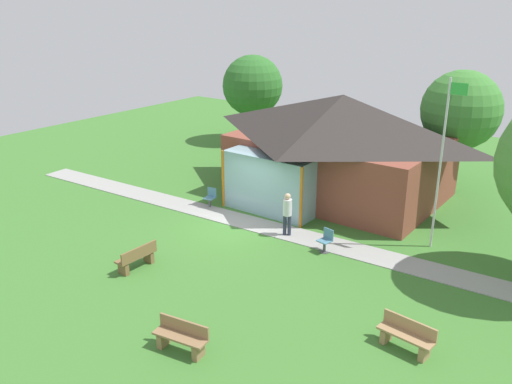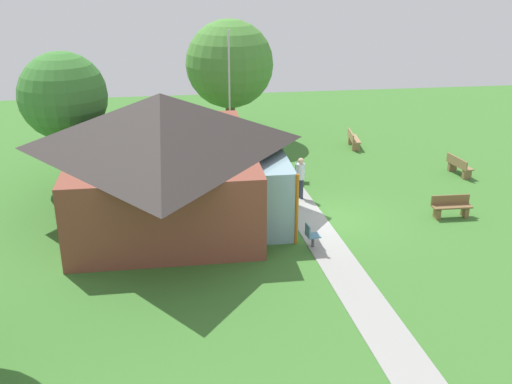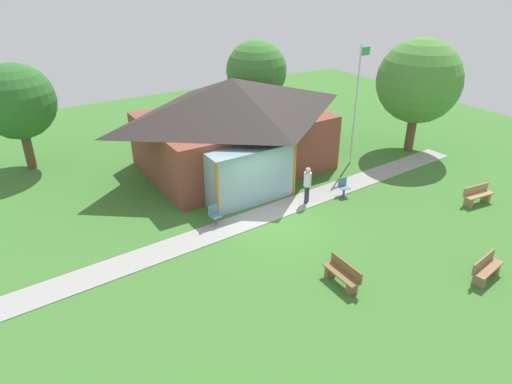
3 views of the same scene
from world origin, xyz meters
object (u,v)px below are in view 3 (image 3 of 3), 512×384
Objects in this scene: flagpole at (356,101)px; bench_lawn_far_right at (477,195)px; tree_behind_pavilion_left at (17,102)px; tree_behind_pavilion_right at (256,71)px; patio_chair_west at (215,216)px; bench_front_right at (486,269)px; bench_front_center at (342,275)px; patio_chair_lawn_spare at (343,187)px; tree_east_hedge at (419,81)px; visitor_on_path at (307,182)px; pavilion at (234,123)px.

flagpole is 4.03× the size of bench_lawn_far_right.
tree_behind_pavilion_right is at bearing -6.18° from tree_behind_pavilion_left.
patio_chair_west is at bearing -62.24° from tree_behind_pavilion_left.
bench_front_right and bench_front_center have the same top height.
patio_chair_lawn_spare is at bearing -40.98° from bench_front_center.
flagpole is at bearing -175.89° from patio_chair_west.
patio_chair_west is (-6.16, 8.20, 0.01)m from bench_front_right.
patio_chair_west is at bearing -173.94° from tree_east_hedge.
bench_front_center is 5.92m from visitor_on_path.
tree_behind_pavilion_left is at bearing 149.85° from flagpole.
tree_behind_pavilion_left reaches higher than bench_lawn_far_right.
visitor_on_path is (2.60, 5.28, 0.62)m from bench_front_center.
tree_east_hedge reaches higher than tree_behind_pavilion_left.
bench_front_right is 0.89× the size of visitor_on_path.
bench_front_right is 22.12m from tree_behind_pavilion_left.
bench_front_center is 1.75× the size of patio_chair_west.
tree_east_hedge reaches higher than visitor_on_path.
tree_behind_pavilion_left is at bearing -66.96° from bench_front_right.
patio_chair_west is (-9.23, -1.83, -2.98)m from flagpole.
tree_behind_pavilion_right reaches higher than patio_chair_west.
bench_front_center is 16.25m from tree_behind_pavilion_right.
bench_lawn_far_right is at bearing 150.78° from patio_chair_lawn_spare.
bench_lawn_far_right is (7.16, -9.38, -2.03)m from pavilion.
tree_behind_pavilion_left is (-11.61, 18.56, 3.14)m from bench_front_right.
tree_behind_pavilion_right reaches higher than bench_lawn_far_right.
patio_chair_west is at bearing -130.76° from tree_behind_pavilion_right.
patio_chair_west is 0.15× the size of tree_behind_pavilion_right.
tree_behind_pavilion_right is (1.54, 17.13, 3.38)m from bench_front_right.
patio_chair_lawn_spare is at bearing -64.89° from pavilion.
flagpole reaches higher than bench_lawn_far_right.
flagpole is 7.21× the size of patio_chair_west.
patio_chair_lawn_spare is 0.16× the size of tree_behind_pavilion_left.
bench_front_right is at bearing -57.96° from tree_behind_pavilion_left.
bench_lawn_far_right is (9.04, 1.15, 0.00)m from bench_front_center.
tree_east_hedge is (13.30, 1.41, 3.57)m from patio_chair_west.
patio_chair_lawn_spare is at bearing -99.88° from bench_front_right.
patio_chair_lawn_spare is at bearing -137.68° from flagpole.
flagpole is 10.91m from bench_front_right.
pavilion is at bearing -54.22° from patio_chair_lawn_spare.
bench_front_right is at bearing 75.59° from visitor_on_path.
tree_behind_pavilion_right is (4.04, 4.22, 1.35)m from pavilion.
tree_east_hedge is at bearing -151.42° from patio_chair_lawn_spare.
tree_behind_pavilion_left is (-9.11, 5.65, 1.12)m from pavilion.
flagpole reaches higher than pavilion.
bench_lawn_far_right is at bearing 119.84° from visitor_on_path.
tree_east_hedge is (7.03, 2.27, 3.57)m from patio_chair_lawn_spare.
bench_front_right is 1.03× the size of bench_front_center.
bench_front_center is at bearing -100.13° from pavilion.
bench_front_right is at bearing -126.61° from tree_east_hedge.
flagpole is 4.13m from tree_east_hedge.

